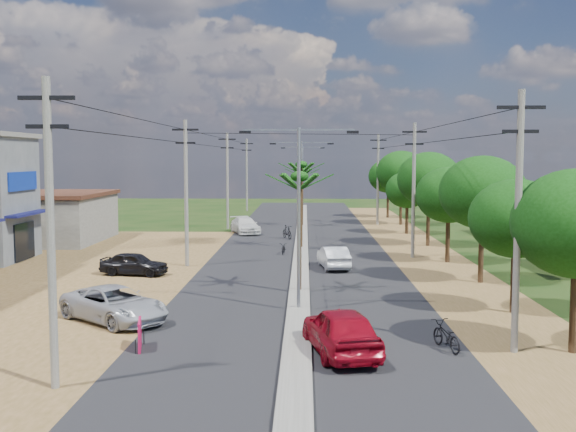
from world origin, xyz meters
name	(u,v)px	position (x,y,z in m)	size (l,w,h in m)	color
ground	(299,312)	(0.00, 0.00, 0.00)	(160.00, 160.00, 0.00)	black
road	(301,259)	(0.00, 15.00, 0.02)	(12.00, 110.00, 0.04)	black
median	(301,252)	(0.00, 18.00, 0.09)	(1.00, 90.00, 0.18)	#605E56
dirt_lot_west	(33,277)	(-15.00, 8.00, 0.02)	(18.00, 46.00, 0.04)	brown
dirt_shoulder_east	(430,260)	(8.50, 15.00, 0.01)	(5.00, 90.00, 0.03)	brown
low_shed	(38,217)	(-21.00, 24.00, 1.97)	(10.40, 10.40, 3.95)	#605E56
house_east_far	(551,209)	(21.00, 28.00, 2.39)	(7.60, 7.50, 4.60)	tan
tree_east_b	(516,219)	(9.30, 0.00, 4.11)	(4.00, 4.00, 5.83)	black
tree_east_c	(483,193)	(9.70, 7.00, 4.86)	(4.60, 4.60, 6.83)	black
tree_east_d	(449,195)	(9.40, 14.00, 4.34)	(4.20, 4.20, 6.13)	black
tree_east_e	(429,179)	(9.60, 22.00, 5.09)	(4.80, 4.80, 7.14)	black
tree_east_f	(407,190)	(9.20, 30.00, 3.89)	(3.80, 3.80, 5.52)	black
tree_east_g	(401,172)	(9.80, 38.00, 5.24)	(5.00, 5.00, 7.38)	black
tree_east_h	(388,176)	(9.50, 46.00, 4.64)	(4.40, 4.40, 6.52)	black
palm_median_near	(299,182)	(0.00, 4.00, 5.54)	(2.00, 2.00, 6.15)	black
palm_median_mid	(301,169)	(0.00, 20.00, 5.90)	(2.00, 2.00, 6.55)	black
palm_median_far	(302,172)	(0.00, 36.00, 5.26)	(2.00, 2.00, 5.85)	black
streetlight_near	(299,203)	(0.00, 0.00, 4.79)	(5.10, 0.18, 8.00)	gray
streetlight_mid	(302,182)	(0.00, 25.00, 4.79)	(5.10, 0.18, 8.00)	gray
streetlight_far	(303,174)	(0.00, 50.00, 4.79)	(5.10, 0.18, 8.00)	gray
utility_pole_w_a	(50,227)	(-7.00, -10.00, 4.76)	(1.60, 0.24, 9.00)	#605E56
utility_pole_w_b	(186,190)	(-7.00, 12.00, 4.76)	(1.60, 0.24, 9.00)	#605E56
utility_pole_w_c	(227,178)	(-7.00, 34.00, 4.76)	(1.60, 0.24, 9.00)	#605E56
utility_pole_w_d	(247,173)	(-7.00, 55.00, 4.76)	(1.60, 0.24, 9.00)	#605E56
utility_pole_e_a	(518,216)	(7.50, -6.00, 4.76)	(1.60, 0.24, 9.00)	#605E56
utility_pole_e_b	(414,187)	(7.50, 16.00, 4.76)	(1.60, 0.24, 9.00)	#605E56
utility_pole_e_c	(378,177)	(7.50, 38.00, 4.76)	(1.60, 0.24, 9.00)	#605E56
car_red_near	(341,331)	(1.50, -6.38, 0.82)	(1.93, 4.80, 1.64)	maroon
car_silver_mid	(333,258)	(2.00, 11.38, 0.67)	(1.43, 4.09, 1.35)	#ABAEB4
car_white_far	(245,226)	(-5.00, 29.90, 0.69)	(1.95, 4.79, 1.39)	silver
car_parked_silver	(115,305)	(-7.50, -2.06, 0.71)	(2.36, 5.11, 1.42)	#ABAEB4
car_parked_dark	(134,264)	(-9.46, 8.78, 0.66)	(1.55, 3.85, 1.31)	black
moto_rider_east	(446,337)	(5.20, -5.80, 0.49)	(0.66, 1.88, 0.99)	black
moto_rider_west_a	(284,249)	(-1.20, 17.30, 0.40)	(0.53, 1.51, 0.79)	black
moto_rider_west_b	(287,232)	(-1.20, 26.07, 0.56)	(0.52, 1.85, 1.11)	black
roadside_sign	(140,335)	(-5.50, -6.00, 0.53)	(0.35, 1.28, 1.07)	maroon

